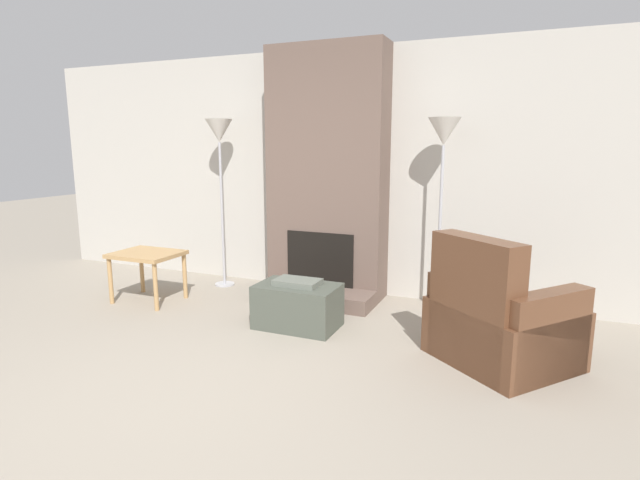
{
  "coord_description": "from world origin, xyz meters",
  "views": [
    {
      "loc": [
        1.97,
        -2.24,
        1.6
      ],
      "look_at": [
        0.0,
        2.45,
        0.63
      ],
      "focal_mm": 28.0,
      "sensor_mm": 36.0,
      "label": 1
    }
  ],
  "objects_px": {
    "armchair": "(497,323)",
    "floor_lamp_right": "(444,145)",
    "side_table": "(147,259)",
    "ottoman": "(298,305)",
    "floor_lamp_left": "(219,142)"
  },
  "relations": [
    {
      "from": "ottoman",
      "to": "floor_lamp_right",
      "type": "xyz_separation_m",
      "value": [
        1.07,
        0.9,
        1.4
      ]
    },
    {
      "from": "armchair",
      "to": "side_table",
      "type": "distance_m",
      "value": 3.44
    },
    {
      "from": "side_table",
      "to": "floor_lamp_right",
      "type": "distance_m",
      "value": 3.16
    },
    {
      "from": "ottoman",
      "to": "floor_lamp_left",
      "type": "bearing_deg",
      "value": 146.64
    },
    {
      "from": "ottoman",
      "to": "floor_lamp_left",
      "type": "height_order",
      "value": "floor_lamp_left"
    },
    {
      "from": "armchair",
      "to": "floor_lamp_right",
      "type": "distance_m",
      "value": 1.75
    },
    {
      "from": "floor_lamp_right",
      "to": "armchair",
      "type": "bearing_deg",
      "value": -58.84
    },
    {
      "from": "armchair",
      "to": "ottoman",
      "type": "bearing_deg",
      "value": 35.92
    },
    {
      "from": "armchair",
      "to": "floor_lamp_right",
      "type": "height_order",
      "value": "floor_lamp_right"
    },
    {
      "from": "side_table",
      "to": "floor_lamp_right",
      "type": "xyz_separation_m",
      "value": [
        2.82,
        0.81,
        1.16
      ]
    },
    {
      "from": "side_table",
      "to": "armchair",
      "type": "bearing_deg",
      "value": -3.2
    },
    {
      "from": "side_table",
      "to": "floor_lamp_left",
      "type": "height_order",
      "value": "floor_lamp_left"
    },
    {
      "from": "floor_lamp_right",
      "to": "floor_lamp_left",
      "type": "bearing_deg",
      "value": 180.0
    },
    {
      "from": "side_table",
      "to": "ottoman",
      "type": "bearing_deg",
      "value": -2.89
    },
    {
      "from": "floor_lamp_left",
      "to": "floor_lamp_right",
      "type": "relative_size",
      "value": 1.02
    }
  ]
}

